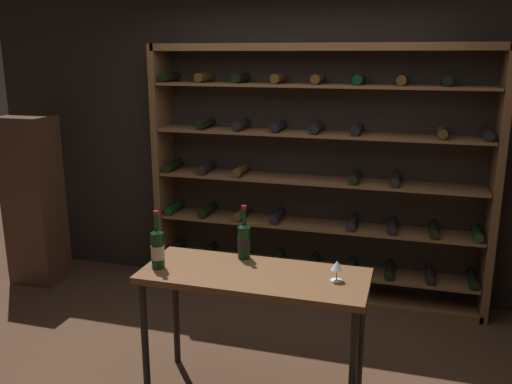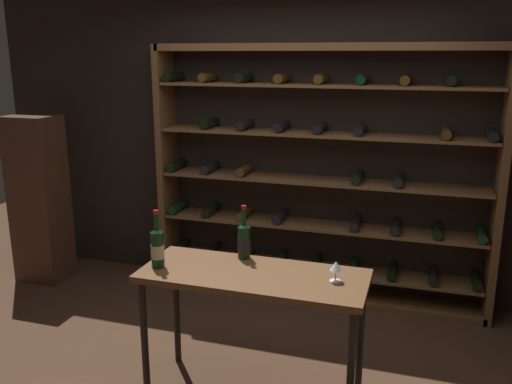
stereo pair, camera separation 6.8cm
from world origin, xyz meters
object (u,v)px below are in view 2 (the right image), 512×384
wine_bottle_green_slim (157,247)px  wine_bottle_black_capsule (244,240)px  wine_rack (317,178)px  wine_glass_stemmed_center (336,267)px  display_cabinet (39,199)px  tasting_table (253,287)px

wine_bottle_green_slim → wine_bottle_black_capsule: bearing=33.6°
wine_rack → wine_glass_stemmed_center: (0.42, -1.53, -0.16)m
display_cabinet → wine_glass_stemmed_center: (2.96, -1.15, 0.14)m
tasting_table → wine_bottle_black_capsule: 0.33m
wine_rack → wine_bottle_black_capsule: (-0.20, -1.33, -0.12)m
wine_bottle_black_capsule → wine_glass_stemmed_center: 0.65m
wine_rack → tasting_table: size_ratio=2.13×
wine_bottle_green_slim → wine_glass_stemmed_center: (1.07, 0.11, -0.04)m
tasting_table → display_cabinet: (-2.47, 1.17, 0.04)m
wine_bottle_green_slim → wine_glass_stemmed_center: 1.07m
wine_glass_stemmed_center → wine_bottle_green_slim: bearing=-174.2°
wine_rack → wine_bottle_green_slim: (-0.65, -1.63, -0.12)m
wine_bottle_black_capsule → wine_bottle_green_slim: 0.54m
display_cabinet → wine_glass_stemmed_center: size_ratio=12.71×
tasting_table → wine_rack: bearing=87.4°
display_cabinet → wine_glass_stemmed_center: 3.18m
display_cabinet → wine_rack: bearing=8.4°
wine_rack → display_cabinet: 2.58m
wine_rack → wine_bottle_black_capsule: size_ratio=8.31×
wine_rack → wine_bottle_green_slim: wine_rack is taller
wine_bottle_green_slim → display_cabinet: bearing=146.3°
tasting_table → wine_bottle_green_slim: size_ratio=3.75×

